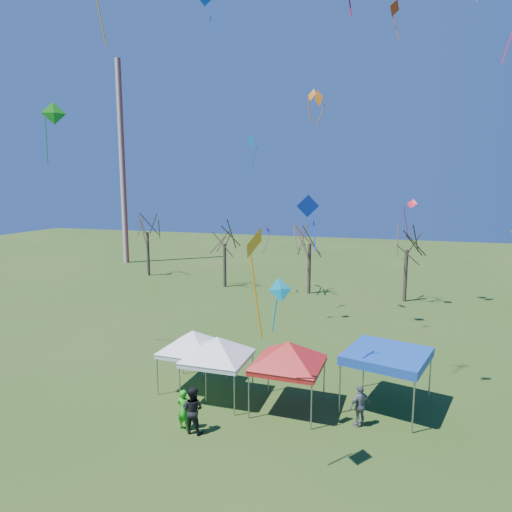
{
  "coord_description": "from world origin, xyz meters",
  "views": [
    {
      "loc": [
        5.29,
        -16.24,
        9.95
      ],
      "look_at": [
        -0.75,
        3.0,
        6.78
      ],
      "focal_mm": 32.0,
      "sensor_mm": 36.0,
      "label": 1
    }
  ],
  "objects_px": {
    "radio_mast": "(122,164)",
    "tree_2": "(310,225)",
    "tree_1": "(224,228)",
    "person_green": "(184,410)",
    "tree_3": "(408,231)",
    "tent_red": "(288,346)",
    "tent_white_mid": "(217,341)",
    "tree_0": "(147,217)",
    "person_grey": "(360,406)",
    "tent_white_west": "(193,334)",
    "tent_blue": "(387,356)",
    "person_dark": "(193,410)"
  },
  "relations": [
    {
      "from": "tree_3",
      "to": "tree_0",
      "type": "bearing_deg",
      "value": 172.92
    },
    {
      "from": "tree_2",
      "to": "tree_3",
      "type": "xyz_separation_m",
      "value": [
        8.4,
        -0.33,
        -0.21
      ]
    },
    {
      "from": "radio_mast",
      "to": "person_dark",
      "type": "bearing_deg",
      "value": -53.41
    },
    {
      "from": "tree_0",
      "to": "person_green",
      "type": "xyz_separation_m",
      "value": [
        18.1,
        -27.9,
        -5.63
      ]
    },
    {
      "from": "tree_2",
      "to": "person_dark",
      "type": "height_order",
      "value": "tree_2"
    },
    {
      "from": "tent_white_west",
      "to": "person_dark",
      "type": "height_order",
      "value": "tent_white_west"
    },
    {
      "from": "tree_0",
      "to": "tree_1",
      "type": "relative_size",
      "value": 1.12
    },
    {
      "from": "radio_mast",
      "to": "person_dark",
      "type": "height_order",
      "value": "radio_mast"
    },
    {
      "from": "tree_1",
      "to": "tent_white_mid",
      "type": "xyz_separation_m",
      "value": [
        8.31,
        -22.21,
        -2.99
      ]
    },
    {
      "from": "tree_1",
      "to": "tent_blue",
      "type": "xyz_separation_m",
      "value": [
        15.84,
        -20.78,
        -3.37
      ]
    },
    {
      "from": "radio_mast",
      "to": "tree_2",
      "type": "xyz_separation_m",
      "value": [
        25.63,
        -9.62,
        -6.21
      ]
    },
    {
      "from": "tent_white_west",
      "to": "person_green",
      "type": "height_order",
      "value": "tent_white_west"
    },
    {
      "from": "tree_2",
      "to": "tent_red",
      "type": "distance_m",
      "value": 22.46
    },
    {
      "from": "tree_1",
      "to": "tent_blue",
      "type": "distance_m",
      "value": 26.34
    },
    {
      "from": "radio_mast",
      "to": "tree_2",
      "type": "bearing_deg",
      "value": -20.57
    },
    {
      "from": "tent_red",
      "to": "person_grey",
      "type": "distance_m",
      "value": 3.82
    },
    {
      "from": "tent_red",
      "to": "person_green",
      "type": "height_order",
      "value": "tent_red"
    },
    {
      "from": "radio_mast",
      "to": "tent_white_west",
      "type": "xyz_separation_m",
      "value": [
        23.98,
        -30.85,
        -9.77
      ]
    },
    {
      "from": "tent_white_mid",
      "to": "person_green",
      "type": "distance_m",
      "value": 3.55
    },
    {
      "from": "tent_white_west",
      "to": "radio_mast",
      "type": "bearing_deg",
      "value": 127.85
    },
    {
      "from": "tree_3",
      "to": "person_green",
      "type": "bearing_deg",
      "value": -109.66
    },
    {
      "from": "tree_2",
      "to": "tree_3",
      "type": "bearing_deg",
      "value": -2.27
    },
    {
      "from": "tree_2",
      "to": "tent_white_mid",
      "type": "height_order",
      "value": "tree_2"
    },
    {
      "from": "person_dark",
      "to": "person_grey",
      "type": "xyz_separation_m",
      "value": [
        6.41,
        2.53,
        -0.06
      ]
    },
    {
      "from": "tent_blue",
      "to": "person_dark",
      "type": "xyz_separation_m",
      "value": [
        -7.36,
        -4.49,
        -1.46
      ]
    },
    {
      "from": "tent_white_mid",
      "to": "tent_blue",
      "type": "bearing_deg",
      "value": 10.75
    },
    {
      "from": "tree_0",
      "to": "tree_3",
      "type": "bearing_deg",
      "value": -7.08
    },
    {
      "from": "tent_blue",
      "to": "person_grey",
      "type": "height_order",
      "value": "tent_blue"
    },
    {
      "from": "tent_white_west",
      "to": "tent_white_mid",
      "type": "distance_m",
      "value": 1.72
    },
    {
      "from": "tree_3",
      "to": "tent_red",
      "type": "xyz_separation_m",
      "value": [
        -5.11,
        -21.63,
        -3.15
      ]
    },
    {
      "from": "person_grey",
      "to": "tent_red",
      "type": "bearing_deg",
      "value": -53.94
    },
    {
      "from": "tree_2",
      "to": "tent_red",
      "type": "relative_size",
      "value": 1.99
    },
    {
      "from": "tent_white_mid",
      "to": "person_dark",
      "type": "xyz_separation_m",
      "value": [
        0.16,
        -3.06,
        -1.85
      ]
    },
    {
      "from": "radio_mast",
      "to": "person_dark",
      "type": "relative_size",
      "value": 13.03
    },
    {
      "from": "radio_mast",
      "to": "tree_1",
      "type": "distance_m",
      "value": 20.72
    },
    {
      "from": "tree_1",
      "to": "person_grey",
      "type": "distance_m",
      "value": 27.61
    },
    {
      "from": "tree_0",
      "to": "tree_2",
      "type": "relative_size",
      "value": 1.03
    },
    {
      "from": "radio_mast",
      "to": "tent_blue",
      "type": "bearing_deg",
      "value": -42.34
    },
    {
      "from": "tent_white_west",
      "to": "tent_blue",
      "type": "xyz_separation_m",
      "value": [
        9.09,
        0.72,
        -0.31
      ]
    },
    {
      "from": "person_dark",
      "to": "person_grey",
      "type": "distance_m",
      "value": 6.89
    },
    {
      "from": "tree_3",
      "to": "tent_white_mid",
      "type": "distance_m",
      "value": 23.44
    },
    {
      "from": "tent_white_mid",
      "to": "tree_0",
      "type": "bearing_deg",
      "value": 126.4
    },
    {
      "from": "tent_white_west",
      "to": "person_green",
      "type": "distance_m",
      "value": 4.31
    },
    {
      "from": "tent_white_mid",
      "to": "tent_blue",
      "type": "height_order",
      "value": "tent_white_mid"
    },
    {
      "from": "tree_0",
      "to": "tree_3",
      "type": "distance_m",
      "value": 27.09
    },
    {
      "from": "tent_white_mid",
      "to": "person_grey",
      "type": "bearing_deg",
      "value": -4.62
    },
    {
      "from": "tree_1",
      "to": "person_green",
      "type": "xyz_separation_m",
      "value": [
        8.02,
        -25.17,
        -4.94
      ]
    },
    {
      "from": "tree_0",
      "to": "person_grey",
      "type": "xyz_separation_m",
      "value": [
        24.96,
        -25.48,
        -5.59
      ]
    },
    {
      "from": "tent_red",
      "to": "person_grey",
      "type": "xyz_separation_m",
      "value": [
        3.19,
        -0.51,
        -2.04
      ]
    },
    {
      "from": "tree_2",
      "to": "tent_white_west",
      "type": "relative_size",
      "value": 2.13
    }
  ]
}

